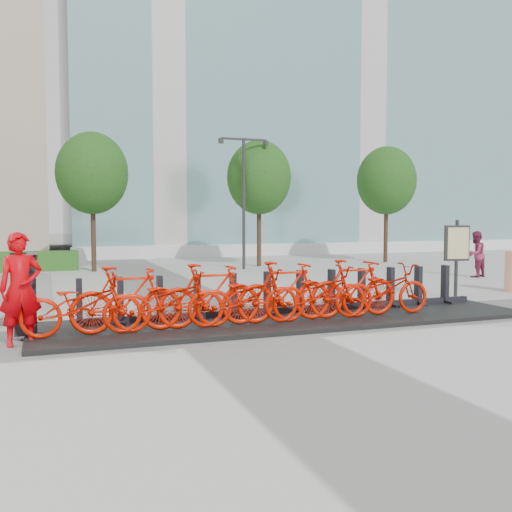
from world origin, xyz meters
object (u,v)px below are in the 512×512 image
object	(u,v)px
kiosk	(25,295)
pedestrian	(476,254)
bike_0	(82,305)
map_sign	(457,246)
worker_red	(21,289)

from	to	relation	value
kiosk	pedestrian	size ratio (longest dim) A/B	0.89
bike_0	pedestrian	size ratio (longest dim) A/B	1.26
bike_0	map_sign	bearing A→B (deg)	-78.32
bike_0	kiosk	bearing A→B (deg)	64.64
bike_0	worker_red	distance (m)	0.97
pedestrian	map_sign	xyz separation A→B (m)	(-3.89, -3.74, 0.52)
worker_red	map_sign	bearing A→B (deg)	0.85
worker_red	map_sign	distance (m)	10.14
kiosk	pedestrian	bearing A→B (deg)	18.15
bike_0	worker_red	world-z (taller)	worker_red
kiosk	worker_red	bearing A→B (deg)	-97.66
bike_0	pedestrian	distance (m)	14.08
kiosk	map_sign	xyz separation A→B (m)	(9.91, 1.45, 0.55)
kiosk	map_sign	size ratio (longest dim) A/B	0.70
kiosk	map_sign	distance (m)	10.03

